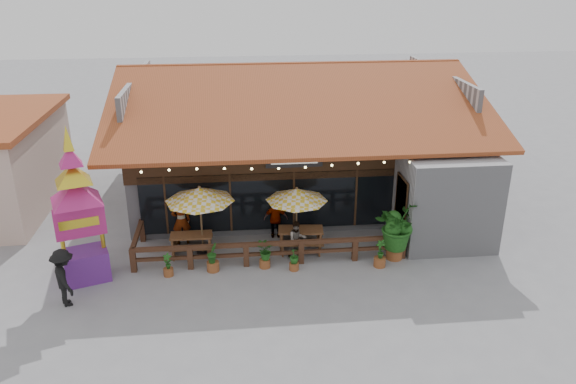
{
  "coord_description": "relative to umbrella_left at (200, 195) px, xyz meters",
  "views": [
    {
      "loc": [
        -2.85,
        -18.46,
        10.17
      ],
      "look_at": [
        -0.77,
        1.5,
        2.01
      ],
      "focal_mm": 35.0,
      "sensor_mm": 36.0,
      "label": 1
    }
  ],
  "objects": [
    {
      "name": "planter_e",
      "position": [
        6.41,
        -1.71,
        -1.94
      ],
      "size": [
        0.43,
        0.45,
        1.06
      ],
      "color": "brown",
      "rests_on": "ground"
    },
    {
      "name": "diner_b",
      "position": [
        3.51,
        -0.67,
        -1.67
      ],
      "size": [
        0.79,
        0.67,
        1.43
      ],
      "primitive_type": "imported",
      "rotation": [
        0.0,
        0.0,
        0.2
      ],
      "color": "#3B2112",
      "rests_on": "ground"
    },
    {
      "name": "umbrella_left",
      "position": [
        0.0,
        0.0,
        0.0
      ],
      "size": [
        2.79,
        2.79,
        2.74
      ],
      "color": "brown",
      "rests_on": "ground"
    },
    {
      "name": "planter_d",
      "position": [
        3.29,
        -1.64,
        -1.98
      ],
      "size": [
        0.45,
        0.45,
        0.86
      ],
      "color": "brown",
      "rests_on": "ground"
    },
    {
      "name": "planter_b",
      "position": [
        0.41,
        -1.4,
        -1.9
      ],
      "size": [
        0.47,
        0.51,
        1.09
      ],
      "color": "brown",
      "rests_on": "ground"
    },
    {
      "name": "pedestrian",
      "position": [
        -4.2,
        -3.05,
        -1.41
      ],
      "size": [
        1.23,
        1.45,
        1.95
      ],
      "primitive_type": "imported",
      "rotation": [
        0.0,
        0.0,
        2.06
      ],
      "color": "black",
      "rests_on": "ground"
    },
    {
      "name": "thai_sign_tower",
      "position": [
        -3.91,
        -1.51,
        0.74
      ],
      "size": [
        2.78,
        2.78,
        5.93
      ],
      "color": "#5C227D",
      "rests_on": "ground"
    },
    {
      "name": "tropical_plant",
      "position": [
        7.1,
        -1.17,
        -1.08
      ],
      "size": [
        2.08,
        2.16,
        2.29
      ],
      "color": "brown",
      "rests_on": "ground"
    },
    {
      "name": "planter_c",
      "position": [
        2.26,
        -1.34,
        -1.84
      ],
      "size": [
        0.67,
        0.6,
        0.98
      ],
      "color": "brown",
      "rests_on": "ground"
    },
    {
      "name": "restaurant_building",
      "position": [
        4.36,
        5.95,
        -0.18
      ],
      "size": [
        15.5,
        14.73,
        6.09
      ],
      "color": "#A3A2A7",
      "rests_on": "ground"
    },
    {
      "name": "picnic_table_right",
      "position": [
        3.73,
        -0.01,
        -1.84
      ],
      "size": [
        1.83,
        1.62,
        0.82
      ],
      "color": "brown",
      "rests_on": "ground"
    },
    {
      "name": "patio_railing",
      "position": [
        1.85,
        -0.93,
        -1.77
      ],
      "size": [
        10.0,
        2.6,
        0.92
      ],
      "color": "#472919",
      "rests_on": "ground"
    },
    {
      "name": "ground",
      "position": [
        4.1,
        -0.66,
        -2.39
      ],
      "size": [
        100.0,
        100.0,
        0.0
      ],
      "primitive_type": "plane",
      "color": "gray",
      "rests_on": "ground"
    },
    {
      "name": "planter_a",
      "position": [
        -1.15,
        -1.58,
        -2.03
      ],
      "size": [
        0.35,
        0.35,
        0.86
      ],
      "color": "brown",
      "rests_on": "ground"
    },
    {
      "name": "picnic_table_left",
      "position": [
        -0.42,
        0.07,
        -1.88
      ],
      "size": [
        1.56,
        1.35,
        0.75
      ],
      "color": "brown",
      "rests_on": "ground"
    },
    {
      "name": "umbrella_right",
      "position": [
        3.58,
        0.11,
        -0.21
      ],
      "size": [
        2.71,
        2.71,
        2.5
      ],
      "color": "brown",
      "rests_on": "ground"
    },
    {
      "name": "diner_a",
      "position": [
        -0.83,
        0.88,
        -1.41
      ],
      "size": [
        0.77,
        0.56,
        1.96
      ],
      "primitive_type": "imported",
      "rotation": [
        0.0,
        0.0,
        3.28
      ],
      "color": "#3B2112",
      "rests_on": "ground"
    },
    {
      "name": "diner_c",
      "position": [
        2.86,
        1.04,
        -1.57
      ],
      "size": [
        0.98,
        0.46,
        1.63
      ],
      "primitive_type": "imported",
      "rotation": [
        0.0,
        0.0,
        3.08
      ],
      "color": "#3B2112",
      "rests_on": "ground"
    }
  ]
}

